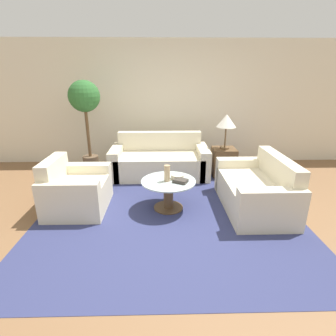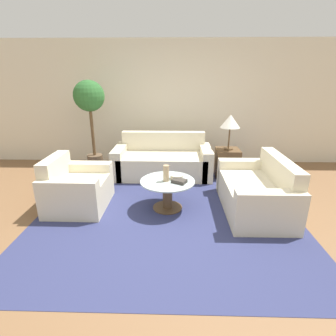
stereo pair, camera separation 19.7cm
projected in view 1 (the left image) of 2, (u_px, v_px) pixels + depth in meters
name	position (u px, v px, depth m)	size (l,w,h in m)	color
ground_plane	(167.00, 230.00, 3.37)	(14.00, 14.00, 0.00)	brown
wall_back	(164.00, 104.00, 5.69)	(10.00, 0.06, 2.60)	beige
rug	(168.00, 208.00, 3.94)	(3.65, 3.72, 0.01)	navy
sofa_main	(160.00, 161.00, 5.20)	(1.87, 0.89, 0.81)	beige
armchair	(74.00, 191.00, 3.84)	(0.83, 0.95, 0.78)	beige
loveseat	(258.00, 191.00, 3.87)	(0.85, 1.46, 0.79)	beige
coffee_table	(168.00, 191.00, 3.84)	(0.79, 0.79, 0.45)	brown
side_table	(223.00, 162.00, 5.16)	(0.44, 0.44, 0.55)	brown
table_lamp	(226.00, 122.00, 4.90)	(0.37, 0.37, 0.66)	brown
potted_plant	(85.00, 108.00, 4.89)	(0.58, 0.58, 1.81)	brown
vase	(167.00, 173.00, 3.73)	(0.08, 0.08, 0.24)	tan
bowl	(178.00, 177.00, 3.84)	(0.19, 0.19, 0.07)	beige
book_stack	(181.00, 181.00, 3.71)	(0.24, 0.22, 0.05)	#38332D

